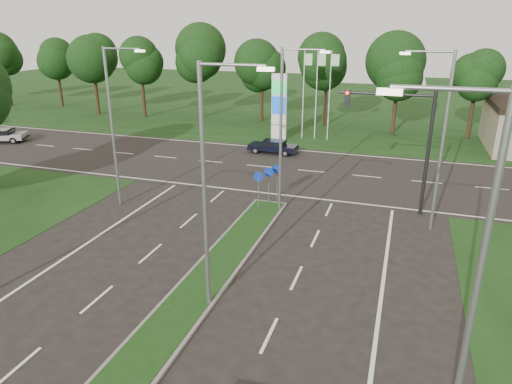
% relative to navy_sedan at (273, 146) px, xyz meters
% --- Properties ---
extents(verge_far, '(160.00, 50.00, 0.02)m').
position_rel_navy_sedan_xyz_m(verge_far, '(3.07, 27.00, -0.59)').
color(verge_far, black).
rests_on(verge_far, ground).
extents(cross_road, '(160.00, 12.00, 0.02)m').
position_rel_navy_sedan_xyz_m(cross_road, '(3.07, -4.00, -0.59)').
color(cross_road, black).
rests_on(cross_road, ground).
extents(median_kerb, '(2.00, 26.00, 0.12)m').
position_rel_navy_sedan_xyz_m(median_kerb, '(3.07, -24.00, -0.53)').
color(median_kerb, slate).
rests_on(median_kerb, ground).
extents(streetlight_median_near, '(2.53, 0.22, 9.00)m').
position_rel_navy_sedan_xyz_m(streetlight_median_near, '(4.07, -22.00, 4.49)').
color(streetlight_median_near, gray).
rests_on(streetlight_median_near, ground).
extents(streetlight_median_far, '(2.53, 0.22, 9.00)m').
position_rel_navy_sedan_xyz_m(streetlight_median_far, '(4.07, -12.00, 4.49)').
color(streetlight_median_far, gray).
rests_on(streetlight_median_far, ground).
extents(streetlight_left_far, '(2.53, 0.22, 9.00)m').
position_rel_navy_sedan_xyz_m(streetlight_left_far, '(-5.23, -14.00, 4.49)').
color(streetlight_left_far, gray).
rests_on(streetlight_left_far, ground).
extents(streetlight_right_far, '(2.53, 0.22, 9.00)m').
position_rel_navy_sedan_xyz_m(streetlight_right_far, '(11.87, -12.00, 4.49)').
color(streetlight_right_far, gray).
rests_on(streetlight_right_far, ground).
extents(streetlight_right_near, '(2.53, 0.22, 9.00)m').
position_rel_navy_sedan_xyz_m(streetlight_right_near, '(11.87, -26.00, 4.49)').
color(streetlight_right_near, gray).
rests_on(streetlight_right_near, ground).
extents(traffic_signal, '(5.10, 0.42, 7.00)m').
position_rel_navy_sedan_xyz_m(traffic_signal, '(10.26, -10.00, 4.06)').
color(traffic_signal, black).
rests_on(traffic_signal, ground).
extents(median_signs, '(1.16, 1.76, 2.38)m').
position_rel_navy_sedan_xyz_m(median_signs, '(3.07, -11.60, 1.12)').
color(median_signs, gray).
rests_on(median_signs, ground).
extents(gas_pylon, '(5.80, 1.26, 8.00)m').
position_rel_navy_sedan_xyz_m(gas_pylon, '(-0.72, 5.05, 2.61)').
color(gas_pylon, silver).
rests_on(gas_pylon, ground).
extents(treeline_far, '(6.00, 6.00, 9.90)m').
position_rel_navy_sedan_xyz_m(treeline_far, '(3.17, 11.93, 6.24)').
color(treeline_far, black).
rests_on(treeline_far, ground).
extents(navy_sedan, '(4.04, 1.74, 1.10)m').
position_rel_navy_sedan_xyz_m(navy_sedan, '(0.00, 0.00, 0.00)').
color(navy_sedan, black).
rests_on(navy_sedan, ground).
extents(far_car_a, '(4.61, 3.36, 1.22)m').
position_rel_navy_sedan_xyz_m(far_car_a, '(-24.58, -4.18, 0.06)').
color(far_car_a, '#9F9F9F').
rests_on(far_car_a, ground).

